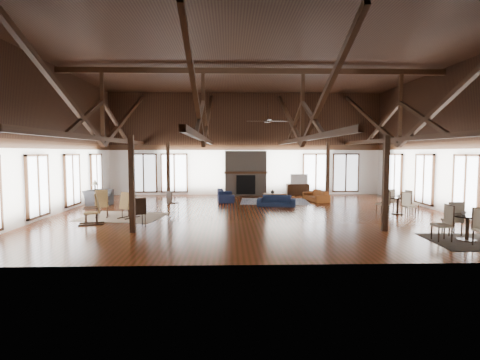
{
  "coord_description": "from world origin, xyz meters",
  "views": [
    {
      "loc": [
        -0.97,
        -15.19,
        2.51
      ],
      "look_at": [
        -0.5,
        1.0,
        1.32
      ],
      "focal_mm": 28.0,
      "sensor_mm": 36.0,
      "label": 1
    }
  ],
  "objects_px": {
    "cafe_table_far": "(398,203)",
    "tv_console": "(298,189)",
    "sofa_navy_left": "(226,195)",
    "sofa_orange": "(316,196)",
    "armchair": "(98,198)",
    "sofa_navy_front": "(276,201)",
    "coffee_table": "(274,194)",
    "cafe_table_near": "(467,223)"
  },
  "relations": [
    {
      "from": "cafe_table_near",
      "to": "coffee_table",
      "type": "bearing_deg",
      "value": 117.04
    },
    {
      "from": "tv_console",
      "to": "sofa_navy_left",
      "type": "bearing_deg",
      "value": -148.05
    },
    {
      "from": "cafe_table_near",
      "to": "cafe_table_far",
      "type": "height_order",
      "value": "cafe_table_near"
    },
    {
      "from": "cafe_table_far",
      "to": "tv_console",
      "type": "relative_size",
      "value": 1.42
    },
    {
      "from": "sofa_navy_front",
      "to": "tv_console",
      "type": "height_order",
      "value": "tv_console"
    },
    {
      "from": "sofa_navy_front",
      "to": "sofa_orange",
      "type": "height_order",
      "value": "sofa_orange"
    },
    {
      "from": "sofa_navy_left",
      "to": "cafe_table_far",
      "type": "relative_size",
      "value": 1.1
    },
    {
      "from": "sofa_orange",
      "to": "coffee_table",
      "type": "relative_size",
      "value": 1.62
    },
    {
      "from": "coffee_table",
      "to": "armchair",
      "type": "distance_m",
      "value": 8.62
    },
    {
      "from": "sofa_navy_left",
      "to": "coffee_table",
      "type": "xyz_separation_m",
      "value": [
        2.5,
        -0.27,
        0.07
      ]
    },
    {
      "from": "sofa_orange",
      "to": "armchair",
      "type": "distance_m",
      "value": 10.82
    },
    {
      "from": "sofa_navy_front",
      "to": "coffee_table",
      "type": "xyz_separation_m",
      "value": [
        0.11,
        1.75,
        0.11
      ]
    },
    {
      "from": "sofa_navy_left",
      "to": "tv_console",
      "type": "distance_m",
      "value": 5.02
    },
    {
      "from": "armchair",
      "to": "cafe_table_near",
      "type": "bearing_deg",
      "value": -105.83
    },
    {
      "from": "coffee_table",
      "to": "sofa_navy_left",
      "type": "bearing_deg",
      "value": 165.26
    },
    {
      "from": "coffee_table",
      "to": "tv_console",
      "type": "distance_m",
      "value": 3.41
    },
    {
      "from": "sofa_orange",
      "to": "cafe_table_far",
      "type": "bearing_deg",
      "value": 19.18
    },
    {
      "from": "sofa_navy_left",
      "to": "armchair",
      "type": "bearing_deg",
      "value": 99.43
    },
    {
      "from": "sofa_navy_front",
      "to": "armchair",
      "type": "xyz_separation_m",
      "value": [
        -8.43,
        0.62,
        0.11
      ]
    },
    {
      "from": "sofa_orange",
      "to": "armchair",
      "type": "height_order",
      "value": "armchair"
    },
    {
      "from": "sofa_navy_front",
      "to": "sofa_orange",
      "type": "distance_m",
      "value": 2.99
    },
    {
      "from": "sofa_orange",
      "to": "cafe_table_far",
      "type": "relative_size",
      "value": 1.03
    },
    {
      "from": "armchair",
      "to": "cafe_table_far",
      "type": "xyz_separation_m",
      "value": [
        13.11,
        -2.95,
        0.1
      ]
    },
    {
      "from": "sofa_navy_left",
      "to": "sofa_orange",
      "type": "bearing_deg",
      "value": -95.05
    },
    {
      "from": "cafe_table_near",
      "to": "cafe_table_far",
      "type": "bearing_deg",
      "value": 88.64
    },
    {
      "from": "cafe_table_far",
      "to": "sofa_orange",
      "type": "bearing_deg",
      "value": 119.17
    },
    {
      "from": "sofa_navy_front",
      "to": "tv_console",
      "type": "distance_m",
      "value": 5.04
    },
    {
      "from": "sofa_orange",
      "to": "tv_console",
      "type": "height_order",
      "value": "tv_console"
    },
    {
      "from": "sofa_orange",
      "to": "tv_console",
      "type": "bearing_deg",
      "value": 179.11
    },
    {
      "from": "cafe_table_near",
      "to": "sofa_orange",
      "type": "bearing_deg",
      "value": 104.24
    },
    {
      "from": "armchair",
      "to": "tv_console",
      "type": "relative_size",
      "value": 0.87
    },
    {
      "from": "sofa_navy_front",
      "to": "tv_console",
      "type": "bearing_deg",
      "value": 80.92
    },
    {
      "from": "sofa_orange",
      "to": "coffee_table",
      "type": "distance_m",
      "value": 2.21
    },
    {
      "from": "cafe_table_far",
      "to": "cafe_table_near",
      "type": "bearing_deg",
      "value": -91.36
    },
    {
      "from": "cafe_table_near",
      "to": "sofa_navy_left",
      "type": "bearing_deg",
      "value": 127.73
    },
    {
      "from": "sofa_orange",
      "to": "cafe_table_near",
      "type": "distance_m",
      "value": 9.15
    },
    {
      "from": "sofa_navy_front",
      "to": "sofa_orange",
      "type": "relative_size",
      "value": 0.93
    },
    {
      "from": "cafe_table_far",
      "to": "sofa_navy_left",
      "type": "bearing_deg",
      "value": 148.38
    },
    {
      "from": "sofa_orange",
      "to": "armchair",
      "type": "bearing_deg",
      "value": -93.18
    },
    {
      "from": "sofa_orange",
      "to": "tv_console",
      "type": "relative_size",
      "value": 1.46
    },
    {
      "from": "cafe_table_far",
      "to": "armchair",
      "type": "bearing_deg",
      "value": 167.32
    },
    {
      "from": "sofa_navy_left",
      "to": "coffee_table",
      "type": "height_order",
      "value": "sofa_navy_left"
    }
  ]
}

